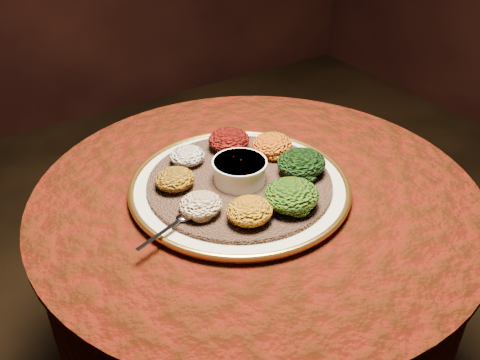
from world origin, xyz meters
TOP-DOWN VIEW (x-y plane):
  - table at (0.00, 0.00)m, footprint 0.96×0.96m
  - platter at (-0.03, 0.02)m, footprint 0.47×0.47m
  - injera at (-0.03, 0.02)m, footprint 0.46×0.46m
  - stew_bowl at (-0.03, 0.02)m, footprint 0.11×0.11m
  - spoon at (-0.20, -0.04)m, footprint 0.14×0.06m
  - portion_ayib at (-0.09, 0.14)m, footprint 0.08×0.07m
  - portion_kitfo at (0.02, 0.14)m, footprint 0.10×0.09m
  - portion_tikil at (0.09, 0.08)m, footprint 0.09×0.09m
  - portion_gomen at (0.10, -0.03)m, footprint 0.11×0.10m
  - portion_mixveg at (0.00, -0.11)m, footprint 0.11×0.10m
  - portion_kik at (-0.09, -0.10)m, footprint 0.09×0.09m
  - portion_timatim at (-0.15, -0.03)m, footprint 0.08×0.08m
  - portion_shiro at (-0.16, 0.07)m, footprint 0.08×0.08m

SIDE VIEW (x-z plane):
  - table at x=0.00m, z-range 0.19..0.92m
  - platter at x=-0.03m, z-range 0.73..0.76m
  - injera at x=-0.03m, z-range 0.75..0.76m
  - spoon at x=-0.20m, z-range 0.76..0.77m
  - portion_ayib at x=-0.09m, z-range 0.76..0.80m
  - portion_shiro at x=-0.16m, z-range 0.76..0.80m
  - portion_timatim at x=-0.15m, z-range 0.76..0.80m
  - portion_kik at x=-0.09m, z-range 0.76..0.81m
  - portion_tikil at x=0.09m, z-range 0.76..0.81m
  - portion_kitfo at x=0.02m, z-range 0.76..0.81m
  - portion_gomen at x=0.10m, z-range 0.76..0.81m
  - portion_mixveg at x=0.00m, z-range 0.76..0.81m
  - stew_bowl at x=-0.03m, z-range 0.77..0.81m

